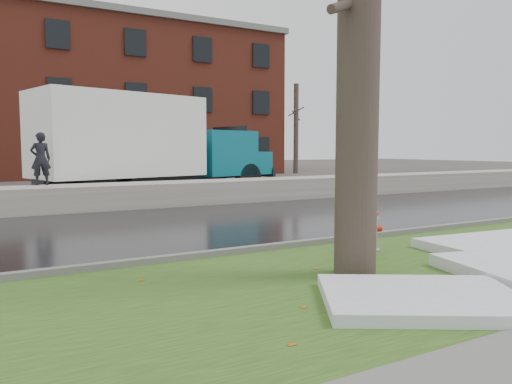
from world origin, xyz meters
TOP-DOWN VIEW (x-y plane):
  - ground at (0.00, 0.00)m, footprint 120.00×120.00m
  - verge at (0.00, -1.25)m, footprint 60.00×4.50m
  - road at (0.00, 4.50)m, footprint 60.00×7.00m
  - parking_lot at (0.00, 13.00)m, footprint 60.00×9.00m
  - curb at (0.00, 1.00)m, footprint 60.00×0.15m
  - snowbank at (0.00, 8.70)m, footprint 60.00×1.60m
  - brick_building at (2.00, 30.00)m, footprint 26.00×12.00m
  - bg_tree_right at (16.00, 24.00)m, footprint 1.40×1.62m
  - fire_hydrant at (1.21, -0.03)m, footprint 0.39×0.37m
  - tree at (-0.04, -1.07)m, footprint 1.46×1.68m
  - box_truck at (1.11, 11.99)m, footprint 11.30×4.82m
  - worker at (-2.94, 9.30)m, footprint 0.57×0.39m
  - snow_patch_near at (3.37, -1.17)m, footprint 2.78×2.24m
  - snow_patch_far at (-0.29, -2.50)m, footprint 2.71×2.51m

SIDE VIEW (x-z plane):
  - ground at x=0.00m, z-range 0.00..0.00m
  - road at x=0.00m, z-range 0.00..0.03m
  - parking_lot at x=0.00m, z-range 0.00..0.03m
  - verge at x=0.00m, z-range 0.00..0.04m
  - curb at x=0.00m, z-range 0.00..0.14m
  - snow_patch_far at x=-0.29m, z-range 0.04..0.18m
  - snow_patch_near at x=3.37m, z-range 0.04..0.20m
  - snowbank at x=0.00m, z-range 0.00..0.75m
  - fire_hydrant at x=1.21m, z-range 0.07..0.85m
  - worker at x=-2.94m, z-range 0.75..2.28m
  - box_truck at x=1.11m, z-range 0.11..3.85m
  - bg_tree_right at x=16.00m, z-range 0.08..6.58m
  - tree at x=-0.04m, z-range 0.07..7.38m
  - brick_building at x=2.00m, z-range 0.00..10.00m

